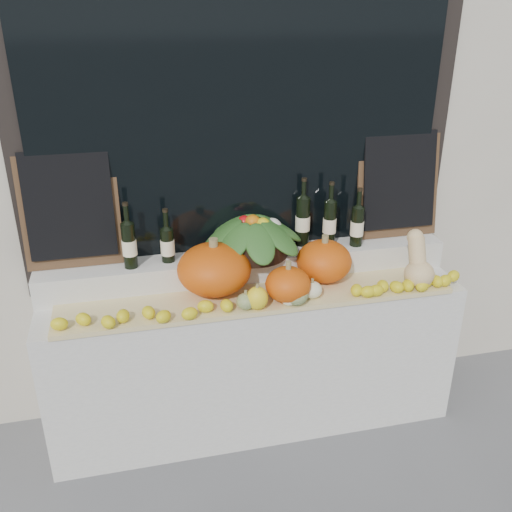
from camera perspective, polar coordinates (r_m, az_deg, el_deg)
storefront_facade at (r=3.48m, az=-3.22°, el=22.82°), size 7.00×0.94×4.50m
display_sill at (r=3.37m, az=-0.29°, el=-10.00°), size 2.30×0.55×0.88m
rear_tier at (r=3.24m, az=-0.90°, el=-0.93°), size 2.30×0.25×0.16m
straw_bedding at (r=3.03m, az=0.21°, el=-4.29°), size 2.10×0.32×0.02m
pumpkin_left at (r=3.02m, az=-4.20°, el=-1.32°), size 0.46×0.46×0.27m
pumpkin_right at (r=3.17m, az=6.82°, el=-0.51°), size 0.40×0.40×0.23m
pumpkin_center at (r=2.96m, az=3.22°, el=-2.85°), size 0.29×0.29×0.18m
butternut_squash at (r=3.22m, az=15.92°, el=-0.84°), size 0.16×0.22×0.30m
decorative_gourds at (r=2.93m, az=2.44°, el=-4.03°), size 0.47×0.16×0.14m
lemon_heap at (r=2.92m, az=0.71°, el=-4.56°), size 2.20×0.16×0.06m
produce_bowl at (r=3.15m, az=-0.33°, el=2.16°), size 0.60×0.60×0.24m
wine_bottle_far_left at (r=3.05m, az=-12.56°, el=1.12°), size 0.08×0.08×0.36m
wine_bottle_near_left at (r=3.10m, az=-8.85°, el=1.16°), size 0.08×0.08×0.30m
wine_bottle_tall at (r=3.26m, az=4.69°, el=3.54°), size 0.08×0.08×0.40m
wine_bottle_near_right at (r=3.27m, az=7.37°, el=3.31°), size 0.08×0.08×0.38m
wine_bottle_far_right at (r=3.30m, az=10.07°, el=3.01°), size 0.08×0.08×0.34m
chalkboard_left at (r=3.10m, az=-18.14°, el=4.63°), size 0.50×0.12×0.62m
chalkboard_right at (r=3.44m, az=14.09°, el=7.10°), size 0.50×0.12×0.62m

